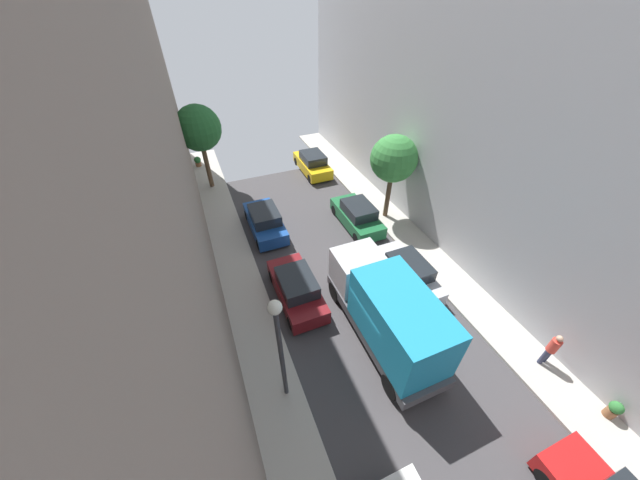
# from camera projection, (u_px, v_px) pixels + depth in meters

# --- Properties ---
(ground) EXTENTS (32.00, 32.00, 0.00)m
(ground) POSITION_uv_depth(u_px,v_px,m) (381.00, 335.00, 14.22)
(ground) COLOR #423F42
(sidewalk_left) EXTENTS (2.00, 44.00, 0.15)m
(sidewalk_left) POSITION_uv_depth(u_px,v_px,m) (270.00, 376.00, 12.71)
(sidewalk_left) COLOR #B7B2A8
(sidewalk_left) RESTS_ON ground
(sidewalk_right) EXTENTS (2.00, 44.00, 0.15)m
(sidewalk_right) POSITION_uv_depth(u_px,v_px,m) (471.00, 300.00, 15.63)
(sidewalk_right) COLOR #B7B2A8
(sidewalk_right) RESTS_ON ground
(building_right) EXTENTS (6.00, 44.00, 14.83)m
(building_right) POSITION_uv_depth(u_px,v_px,m) (614.00, 141.00, 12.09)
(building_right) COLOR #B2B2B7
(building_right) RESTS_ON ground
(parked_car_left_2) EXTENTS (1.78, 4.20, 1.57)m
(parked_car_left_2) POSITION_uv_depth(u_px,v_px,m) (297.00, 288.00, 15.35)
(parked_car_left_2) COLOR maroon
(parked_car_left_2) RESTS_ON ground
(parked_car_left_3) EXTENTS (1.78, 4.20, 1.57)m
(parked_car_left_3) POSITION_uv_depth(u_px,v_px,m) (265.00, 221.00, 19.47)
(parked_car_left_3) COLOR #194799
(parked_car_left_3) RESTS_ON ground
(parked_car_right_2) EXTENTS (1.78, 4.20, 1.57)m
(parked_car_right_2) POSITION_uv_depth(u_px,v_px,m) (406.00, 273.00, 16.13)
(parked_car_right_2) COLOR silver
(parked_car_right_2) RESTS_ON ground
(parked_car_right_3) EXTENTS (1.78, 4.20, 1.57)m
(parked_car_right_3) POSITION_uv_depth(u_px,v_px,m) (357.00, 216.00, 19.91)
(parked_car_right_3) COLOR #1E6638
(parked_car_right_3) RESTS_ON ground
(parked_car_right_4) EXTENTS (1.78, 4.20, 1.57)m
(parked_car_right_4) POSITION_uv_depth(u_px,v_px,m) (313.00, 163.00, 25.28)
(parked_car_right_4) COLOR gold
(parked_car_right_4) RESTS_ON ground
(delivery_truck) EXTENTS (2.26, 6.60, 3.38)m
(delivery_truck) POSITION_uv_depth(u_px,v_px,m) (387.00, 311.00, 12.99)
(delivery_truck) COLOR #4C4C51
(delivery_truck) RESTS_ON ground
(pedestrian) EXTENTS (0.40, 0.36, 1.72)m
(pedestrian) POSITION_uv_depth(u_px,v_px,m) (551.00, 349.00, 12.51)
(pedestrian) COLOR #2D334C
(pedestrian) RESTS_ON sidewalk_right
(street_tree_0) EXTENTS (2.95, 2.95, 5.76)m
(street_tree_0) POSITION_uv_depth(u_px,v_px,m) (198.00, 129.00, 21.05)
(street_tree_0) COLOR brown
(street_tree_0) RESTS_ON sidewalk_left
(street_tree_1) EXTENTS (2.70, 2.70, 5.27)m
(street_tree_1) POSITION_uv_depth(u_px,v_px,m) (394.00, 159.00, 18.45)
(street_tree_1) COLOR brown
(street_tree_1) RESTS_ON sidewalk_right
(potted_plant_0) EXTENTS (0.43, 0.43, 0.79)m
(potted_plant_0) POSITION_uv_depth(u_px,v_px,m) (614.00, 409.00, 11.26)
(potted_plant_0) COLOR brown
(potted_plant_0) RESTS_ON sidewalk_right
(potted_plant_4) EXTENTS (0.52, 0.52, 0.78)m
(potted_plant_4) POSITION_uv_depth(u_px,v_px,m) (198.00, 161.00, 25.94)
(potted_plant_4) COLOR brown
(potted_plant_4) RESTS_ON sidewalk_left
(lamp_post) EXTENTS (0.44, 0.44, 5.21)m
(lamp_post) POSITION_uv_depth(u_px,v_px,m) (279.00, 339.00, 9.94)
(lamp_post) COLOR #333338
(lamp_post) RESTS_ON sidewalk_left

